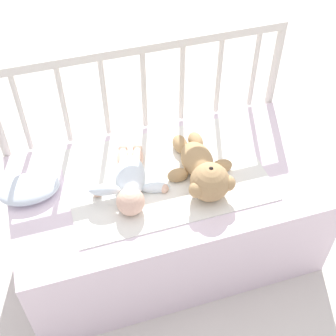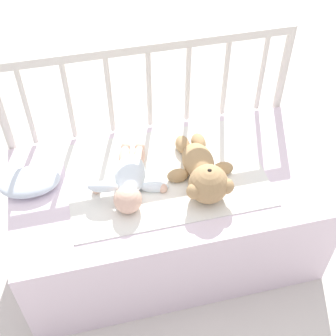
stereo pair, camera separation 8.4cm
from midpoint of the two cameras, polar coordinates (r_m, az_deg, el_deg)
The scene contains 7 objects.
ground_plane at distance 2.25m, azimuth 1.14°, elevation -9.53°, with size 12.00×12.00×0.00m, color silver.
crib_mattress at distance 2.06m, azimuth 1.23°, elevation -5.87°, with size 1.26×0.66×0.47m.
crib_rail at distance 2.03m, azimuth -1.09°, elevation 8.56°, with size 1.26×0.04×0.88m.
blanket at distance 1.90m, azimuth 0.96°, elevation -0.80°, with size 0.79×0.52×0.01m.
teddy_bear at distance 1.83m, azimuth 5.61°, elevation -0.55°, with size 0.27×0.40×0.16m.
baby at distance 1.83m, azimuth -3.38°, elevation -1.39°, with size 0.32×0.39×0.11m.
small_pillow at distance 1.90m, azimuth -15.32°, elevation -1.67°, with size 0.24×0.16×0.06m.
Camera 2 is at (-0.30, -1.23, 1.86)m, focal length 50.00 mm.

